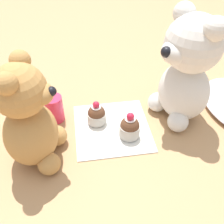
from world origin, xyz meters
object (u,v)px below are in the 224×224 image
object	(u,v)px
teddy_bear_cream	(187,69)
juice_glass	(54,109)
teddy_bear_tan	(29,119)
cupcake_near_cream_bear	(130,127)
cupcake_near_tan_bear	(97,115)

from	to	relation	value
teddy_bear_cream	juice_glass	xyz separation A→B (m)	(-0.03, -0.34, -0.11)
teddy_bear_tan	cupcake_near_cream_bear	xyz separation A→B (m)	(-0.03, 0.22, -0.08)
teddy_bear_tan	juice_glass	world-z (taller)	teddy_bear_tan
cupcake_near_tan_bear	juice_glass	bearing A→B (deg)	-106.65
teddy_bear_cream	cupcake_near_tan_bear	size ratio (longest dim) A/B	4.40
teddy_bear_cream	teddy_bear_tan	world-z (taller)	teddy_bear_cream
teddy_bear_tan	cupcake_near_tan_bear	size ratio (longest dim) A/B	3.83
teddy_bear_tan	juice_glass	xyz separation A→B (m)	(-0.12, 0.04, -0.08)
juice_glass	teddy_bear_tan	bearing A→B (deg)	-17.09
cupcake_near_tan_bear	cupcake_near_cream_bear	bearing A→B (deg)	50.68
cupcake_near_cream_bear	cupcake_near_tan_bear	size ratio (longest dim) A/B	1.08
teddy_bear_cream	cupcake_near_cream_bear	size ratio (longest dim) A/B	4.06
teddy_bear_tan	juice_glass	size ratio (longest dim) A/B	3.47
teddy_bear_cream	cupcake_near_tan_bear	distance (m)	0.25
cupcake_near_cream_bear	cupcake_near_tan_bear	distance (m)	0.10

